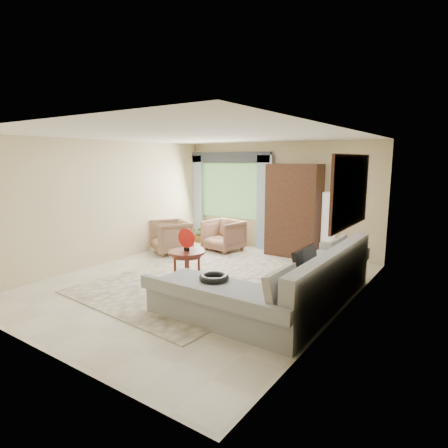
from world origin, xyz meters
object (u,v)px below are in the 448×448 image
Objects in this scene: armchair_left at (171,237)px; floor_lamp at (328,227)px; sectional_sofa at (288,289)px; potted_plant at (200,233)px; coffee_table at (187,268)px; armoire at (294,211)px; armchair_right at (224,235)px; tv_screen at (306,264)px.

armchair_left is 0.57× the size of floor_lamp.
potted_plant is (-3.88, 2.80, -0.04)m from sectional_sofa.
coffee_table is 3.17m from armoire.
armchair_right reaches higher than coffee_table.
potted_plant is (-2.01, 2.92, -0.09)m from coffee_table.
sectional_sofa is 4.79m from potted_plant.
armchair_right is 1.80m from armoire.
armchair_left is 3.61m from floor_lamp.
armoire is (1.58, 0.52, 0.67)m from armchair_right.
tv_screen is 2.18m from coffee_table.
tv_screen reaches higher than armchair_right.
sectional_sofa is 1.65× the size of armoire.
potted_plant is 3.49m from floor_lamp.
floor_lamp reaches higher than sectional_sofa.
floor_lamp reaches higher than coffee_table.
coffee_table is 2.66m from armchair_right.
armchair_right is (0.89, 0.89, -0.02)m from armchair_left.
armchair_left is at bearing -126.67° from armchair_right.
sectional_sofa is 3.03m from floor_lamp.
floor_lamp reaches higher than armchair_right.
sectional_sofa is at bearing -31.70° from armchair_right.
potted_plant is at bearing 144.19° from sectional_sofa.
coffee_table is at bearing -55.50° from potted_plant.
tv_screen is 3.91m from armchair_right.
coffee_table is (-1.88, -0.12, 0.05)m from sectional_sofa.
tv_screen is 1.17× the size of coffee_table.
coffee_table is at bearing -177.30° from tv_screen.
floor_lamp is at bearing 2.58° from potted_plant.
potted_plant is (-0.18, 1.32, -0.15)m from armchair_left.
armchair_left is 2.92m from armoire.
coffee_table is 3.42m from floor_lamp.
armchair_left is at bearing -82.37° from potted_plant.
armchair_right is 0.55× the size of floor_lamp.
floor_lamp is at bearing 22.22° from armchair_right.
tv_screen is (0.27, -0.02, 0.44)m from sectional_sofa.
armchair_right reaches higher than potted_plant.
sectional_sofa is at bearing 10.91° from armchair_left.
armoire reaches higher than tv_screen.
coffee_table is (-2.14, -0.10, -0.39)m from tv_screen.
coffee_table is at bearing -8.47° from armchair_left.
armchair_left is (-3.71, 1.49, 0.11)m from sectional_sofa.
armchair_right is 2.48m from floor_lamp.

